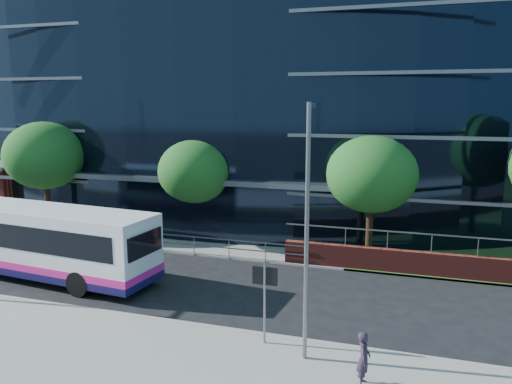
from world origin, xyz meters
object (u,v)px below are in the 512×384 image
(tree_far_a, at_px, (45,156))
(tree_far_b, at_px, (195,172))
(streetlight_east, at_px, (307,226))
(street_sign, at_px, (265,286))
(pedestrian, at_px, (364,359))
(tree_far_c, at_px, (372,175))
(city_bus, at_px, (39,240))

(tree_far_a, xyz_separation_m, tree_far_b, (10.00, 0.50, -0.65))
(streetlight_east, bearing_deg, tree_far_a, 149.54)
(tree_far_b, xyz_separation_m, streetlight_east, (9.00, -11.67, 0.23))
(street_sign, bearing_deg, tree_far_b, 124.08)
(tree_far_a, bearing_deg, tree_far_b, 2.86)
(tree_far_a, xyz_separation_m, pedestrian, (20.91, -12.17, -3.92))
(streetlight_east, bearing_deg, tree_far_b, 127.63)
(street_sign, relative_size, tree_far_a, 0.40)
(tree_far_a, relative_size, pedestrian, 4.39)
(tree_far_b, relative_size, tree_far_c, 0.93)
(streetlight_east, bearing_deg, pedestrian, -27.47)
(tree_far_a, distance_m, pedestrian, 24.51)
(streetlight_east, relative_size, city_bus, 0.64)
(tree_far_a, height_order, tree_far_b, tree_far_a)
(tree_far_c, relative_size, pedestrian, 4.09)
(city_bus, bearing_deg, tree_far_b, 64.65)
(streetlight_east, height_order, pedestrian, streetlight_east)
(tree_far_a, bearing_deg, city_bus, -52.73)
(street_sign, height_order, streetlight_east, streetlight_east)
(tree_far_b, bearing_deg, pedestrian, -49.26)
(tree_far_b, bearing_deg, tree_far_a, -177.14)
(streetlight_east, distance_m, city_bus, 14.43)
(tree_far_a, xyz_separation_m, tree_far_c, (20.00, 0.00, -0.33))
(tree_far_b, bearing_deg, streetlight_east, -52.37)
(tree_far_a, distance_m, tree_far_b, 10.03)
(pedestrian, bearing_deg, tree_far_a, 57.40)
(pedestrian, bearing_deg, tree_far_c, 1.88)
(street_sign, xyz_separation_m, city_bus, (-12.08, 3.47, -0.39))
(tree_far_b, relative_size, pedestrian, 3.80)
(tree_far_b, height_order, city_bus, tree_far_b)
(street_sign, distance_m, tree_far_c, 11.14)
(street_sign, distance_m, city_bus, 12.58)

